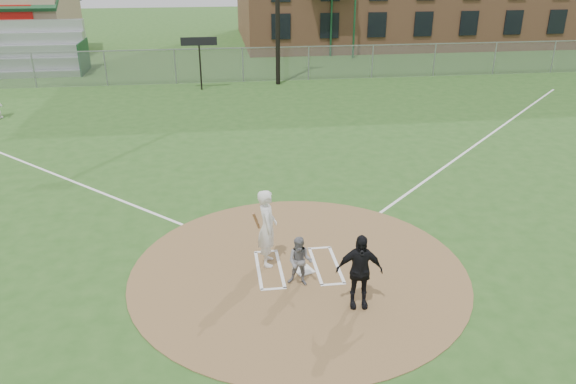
{
  "coord_description": "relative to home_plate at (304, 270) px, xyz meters",
  "views": [
    {
      "loc": [
        -1.91,
        -11.95,
        7.43
      ],
      "look_at": [
        0.0,
        2.0,
        1.3
      ],
      "focal_mm": 35.0,
      "sensor_mm": 36.0,
      "label": 1
    }
  ],
  "objects": [
    {
      "name": "foul_line_first",
      "position": [
        8.88,
        9.04,
        -0.03
      ],
      "size": [
        17.04,
        17.04,
        0.01
      ],
      "primitive_type": "cube",
      "rotation": [
        0.0,
        0.0,
        -0.79
      ],
      "color": "white",
      "rests_on": "ground"
    },
    {
      "name": "bleachers",
      "position": [
        -13.12,
        26.24,
        1.55
      ],
      "size": [
        6.08,
        3.2,
        3.2
      ],
      "color": "#B7BABF",
      "rests_on": "ground"
    },
    {
      "name": "batter_at_plate",
      "position": [
        -0.85,
        0.51,
        1.0
      ],
      "size": [
        0.69,
        1.08,
        2.03
      ],
      "color": "silver",
      "rests_on": "dirt_circle"
    },
    {
      "name": "dirt_circle",
      "position": [
        -0.12,
        0.04,
        -0.02
      ],
      "size": [
        8.4,
        8.4,
        0.02
      ],
      "primitive_type": "cylinder",
      "color": "olive",
      "rests_on": "ground"
    },
    {
      "name": "ground",
      "position": [
        -0.12,
        0.04,
        -0.03
      ],
      "size": [
        140.0,
        140.0,
        0.0
      ],
      "primitive_type": "plane",
      "color": "#28511B",
      "rests_on": "ground"
    },
    {
      "name": "scoreboard_sign",
      "position": [
        -2.62,
        20.24,
        2.35
      ],
      "size": [
        2.0,
        0.1,
        2.93
      ],
      "color": "black",
      "rests_on": "ground"
    },
    {
      "name": "outfield_fence",
      "position": [
        -0.12,
        22.04,
        0.98
      ],
      "size": [
        56.08,
        0.08,
        2.03
      ],
      "color": "slate",
      "rests_on": "ground"
    },
    {
      "name": "catcher",
      "position": [
        -0.19,
        -0.57,
        0.61
      ],
      "size": [
        0.73,
        0.65,
        1.24
      ],
      "primitive_type": "imported",
      "rotation": [
        0.0,
        0.0,
        -0.34
      ],
      "color": "slate",
      "rests_on": "dirt_circle"
    },
    {
      "name": "home_plate",
      "position": [
        0.0,
        0.0,
        0.0
      ],
      "size": [
        0.56,
        0.56,
        0.03
      ],
      "primitive_type": "cube",
      "rotation": [
        0.0,
        0.0,
        0.37
      ],
      "color": "silver",
      "rests_on": "dirt_circle"
    },
    {
      "name": "foul_line_third",
      "position": [
        -9.12,
        9.04,
        -0.03
      ],
      "size": [
        17.04,
        17.04,
        0.01
      ],
      "primitive_type": "cube",
      "rotation": [
        0.0,
        0.0,
        0.79
      ],
      "color": "white",
      "rests_on": "ground"
    },
    {
      "name": "batters_boxes",
      "position": [
        -0.12,
        0.19,
        -0.01
      ],
      "size": [
        2.08,
        1.88,
        0.01
      ],
      "color": "white",
      "rests_on": "dirt_circle"
    },
    {
      "name": "umpire",
      "position": [
        0.97,
        -1.6,
        0.87
      ],
      "size": [
        1.08,
        0.55,
        1.77
      ],
      "primitive_type": "imported",
      "rotation": [
        0.0,
        0.0,
        -0.12
      ],
      "color": "black",
      "rests_on": "dirt_circle"
    }
  ]
}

